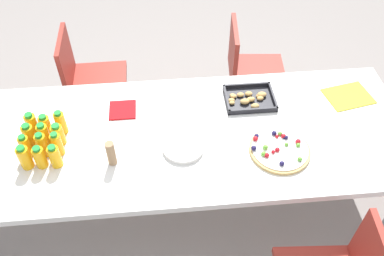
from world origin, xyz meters
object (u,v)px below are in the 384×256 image
(plate_stack, at_px, (183,147))
(juice_bottle_7, at_px, (44,134))
(chair_far_right, at_px, (248,67))
(fruit_pizza, at_px, (279,149))
(juice_bottle_0, at_px, (25,157))
(juice_bottle_1, at_px, (40,157))
(juice_bottle_10, at_px, (45,125))
(juice_bottle_5, at_px, (57,144))
(juice_bottle_4, at_px, (42,145))
(juice_bottle_3, at_px, (26,146))
(snack_tray, at_px, (249,99))
(chair_far_left, at_px, (87,77))
(juice_bottle_6, at_px, (29,135))
(juice_bottle_8, at_px, (58,134))
(cardboard_tube, at_px, (111,153))
(juice_bottle_9, at_px, (32,125))
(party_table, at_px, (188,141))
(paper_folder, at_px, (348,96))
(napkin_stack, at_px, (123,110))
(juice_bottle_11, at_px, (61,123))
(juice_bottle_2, at_px, (55,156))

(plate_stack, bearing_deg, juice_bottle_7, 171.40)
(chair_far_right, height_order, fruit_pizza, chair_far_right)
(juice_bottle_0, relative_size, juice_bottle_1, 1.08)
(juice_bottle_7, relative_size, juice_bottle_10, 1.09)
(juice_bottle_0, distance_m, juice_bottle_5, 0.17)
(juice_bottle_4, distance_m, plate_stack, 0.72)
(juice_bottle_7, bearing_deg, juice_bottle_3, -138.41)
(snack_tray, bearing_deg, juice_bottle_1, -161.55)
(juice_bottle_7, bearing_deg, juice_bottle_0, -115.44)
(juice_bottle_0, distance_m, plate_stack, 0.79)
(chair_far_left, height_order, juice_bottle_5, juice_bottle_5)
(juice_bottle_6, distance_m, juice_bottle_10, 0.10)
(chair_far_right, relative_size, juice_bottle_1, 6.17)
(juice_bottle_5, distance_m, juice_bottle_8, 0.08)
(juice_bottle_5, distance_m, fruit_pizza, 1.14)
(juice_bottle_3, height_order, cardboard_tube, cardboard_tube)
(juice_bottle_9, bearing_deg, party_table, -5.30)
(juice_bottle_6, xyz_separation_m, juice_bottle_10, (0.07, 0.07, -0.01))
(paper_folder, bearing_deg, snack_tray, 178.09)
(juice_bottle_7, distance_m, napkin_stack, 0.45)
(juice_bottle_11, bearing_deg, juice_bottle_10, -177.20)
(juice_bottle_3, bearing_deg, juice_bottle_7, 41.59)
(juice_bottle_1, bearing_deg, juice_bottle_9, 108.03)
(party_table, distance_m, juice_bottle_7, 0.76)
(juice_bottle_7, distance_m, juice_bottle_10, 0.07)
(juice_bottle_11, xyz_separation_m, paper_folder, (1.64, 0.13, -0.07))
(juice_bottle_3, bearing_deg, napkin_stack, 30.68)
(juice_bottle_3, relative_size, juice_bottle_10, 1.06)
(cardboard_tube, height_order, paper_folder, cardboard_tube)
(juice_bottle_8, height_order, juice_bottle_9, juice_bottle_9)
(juice_bottle_6, height_order, fruit_pizza, juice_bottle_6)
(chair_far_left, relative_size, juice_bottle_5, 5.62)
(juice_bottle_9, bearing_deg, chair_far_right, 28.93)
(juice_bottle_1, distance_m, napkin_stack, 0.54)
(fruit_pizza, bearing_deg, juice_bottle_8, 171.66)
(chair_far_right, height_order, snack_tray, chair_far_right)
(juice_bottle_2, xyz_separation_m, juice_bottle_6, (-0.15, 0.15, 0.00))
(juice_bottle_4, distance_m, juice_bottle_6, 0.11)
(chair_far_left, relative_size, juice_bottle_11, 5.59)
(chair_far_left, xyz_separation_m, plate_stack, (0.61, -0.91, 0.23))
(juice_bottle_8, xyz_separation_m, napkin_stack, (0.32, 0.21, -0.06))
(juice_bottle_7, xyz_separation_m, juice_bottle_11, (0.08, 0.07, 0.00))
(juice_bottle_9, bearing_deg, juice_bottle_4, -63.22)
(juice_bottle_3, height_order, juice_bottle_4, juice_bottle_4)
(juice_bottle_0, bearing_deg, paper_folder, 11.24)
(juice_bottle_11, bearing_deg, cardboard_tube, -41.04)
(juice_bottle_9, distance_m, cardboard_tube, 0.49)
(juice_bottle_3, distance_m, fruit_pizza, 1.30)
(chair_far_left, relative_size, napkin_stack, 5.53)
(juice_bottle_0, bearing_deg, juice_bottle_1, -0.58)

